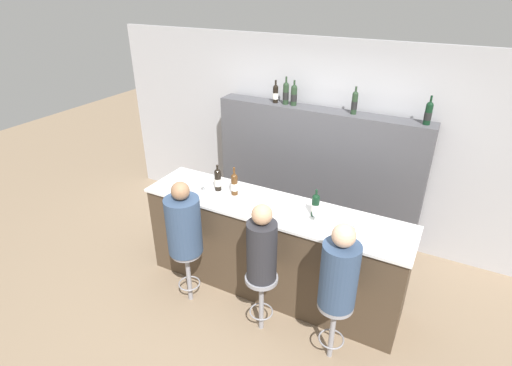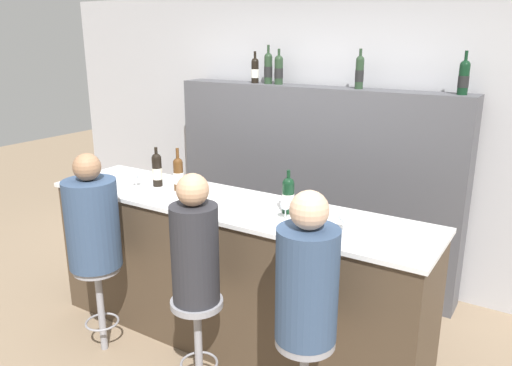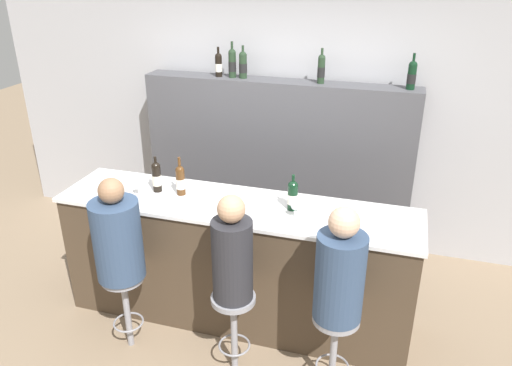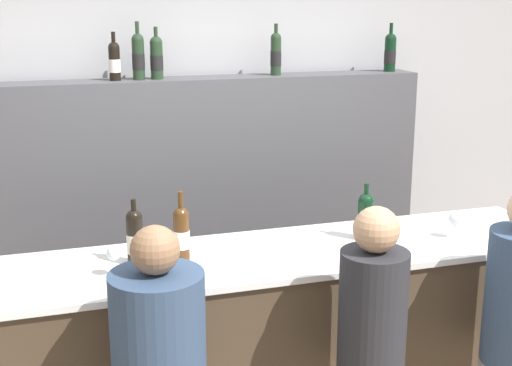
% 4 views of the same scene
% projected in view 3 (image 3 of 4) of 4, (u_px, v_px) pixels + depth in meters
% --- Properties ---
extents(ground_plane, '(16.00, 16.00, 0.00)m').
position_uv_depth(ground_plane, '(225.00, 338.00, 4.11)').
color(ground_plane, '#8C755B').
extents(wall_back, '(6.40, 0.05, 2.60)m').
position_uv_depth(wall_back, '(283.00, 122.00, 5.20)').
color(wall_back, '#B2B2B7').
rests_on(wall_back, ground_plane).
extents(bar_counter, '(2.90, 0.68, 1.09)m').
position_uv_depth(bar_counter, '(237.00, 262.00, 4.17)').
color(bar_counter, '#473828').
rests_on(bar_counter, ground_plane).
extents(back_bar_cabinet, '(2.72, 0.28, 1.79)m').
position_uv_depth(back_bar_cabinet, '(277.00, 166.00, 5.17)').
color(back_bar_cabinet, '#4C4C51').
rests_on(back_bar_cabinet, ground_plane).
extents(wine_bottle_counter_0, '(0.08, 0.08, 0.31)m').
position_uv_depth(wine_bottle_counter_0, '(157.00, 177.00, 4.11)').
color(wine_bottle_counter_0, black).
rests_on(wine_bottle_counter_0, bar_counter).
extents(wine_bottle_counter_1, '(0.08, 0.08, 0.33)m').
position_uv_depth(wine_bottle_counter_1, '(180.00, 180.00, 4.05)').
color(wine_bottle_counter_1, '#4C2D14').
rests_on(wine_bottle_counter_1, bar_counter).
extents(wine_bottle_counter_2, '(0.08, 0.08, 0.29)m').
position_uv_depth(wine_bottle_counter_2, '(293.00, 195.00, 3.81)').
color(wine_bottle_counter_2, black).
rests_on(wine_bottle_counter_2, bar_counter).
extents(wine_bottle_backbar_0, '(0.07, 0.07, 0.29)m').
position_uv_depth(wine_bottle_backbar_0, '(219.00, 64.00, 4.91)').
color(wine_bottle_backbar_0, black).
rests_on(wine_bottle_backbar_0, back_bar_cabinet).
extents(wine_bottle_backbar_1, '(0.08, 0.08, 0.35)m').
position_uv_depth(wine_bottle_backbar_1, '(232.00, 63.00, 4.87)').
color(wine_bottle_backbar_1, '#233823').
rests_on(wine_bottle_backbar_1, back_bar_cabinet).
extents(wine_bottle_backbar_2, '(0.08, 0.08, 0.31)m').
position_uv_depth(wine_bottle_backbar_2, '(243.00, 65.00, 4.84)').
color(wine_bottle_backbar_2, '#233823').
rests_on(wine_bottle_backbar_2, back_bar_cabinet).
extents(wine_bottle_backbar_3, '(0.07, 0.07, 0.32)m').
position_uv_depth(wine_bottle_backbar_3, '(321.00, 69.00, 4.64)').
color(wine_bottle_backbar_3, '#233823').
rests_on(wine_bottle_backbar_3, back_bar_cabinet).
extents(wine_bottle_backbar_4, '(0.08, 0.08, 0.32)m').
position_uv_depth(wine_bottle_backbar_4, '(412.00, 75.00, 4.43)').
color(wine_bottle_backbar_4, black).
rests_on(wine_bottle_backbar_4, back_bar_cabinet).
extents(wine_glass_0, '(0.06, 0.06, 0.14)m').
position_uv_depth(wine_glass_0, '(138.00, 184.00, 4.04)').
color(wine_glass_0, silver).
rests_on(wine_glass_0, bar_counter).
extents(wine_glass_1, '(0.07, 0.07, 0.13)m').
position_uv_depth(wine_glass_1, '(295.00, 206.00, 3.71)').
color(wine_glass_1, silver).
rests_on(wine_glass_1, bar_counter).
extents(wine_glass_2, '(0.07, 0.07, 0.13)m').
position_uv_depth(wine_glass_2, '(349.00, 213.00, 3.60)').
color(wine_glass_2, silver).
rests_on(wine_glass_2, bar_counter).
extents(tasting_menu, '(0.21, 0.30, 0.00)m').
position_uv_depth(tasting_menu, '(208.00, 210.00, 3.84)').
color(tasting_menu, white).
rests_on(tasting_menu, bar_counter).
extents(bar_stool_left, '(0.32, 0.32, 0.67)m').
position_uv_depth(bar_stool_left, '(125.00, 292.00, 3.85)').
color(bar_stool_left, gray).
rests_on(bar_stool_left, ground_plane).
extents(guest_seated_left, '(0.36, 0.36, 0.80)m').
position_uv_depth(guest_seated_left, '(117.00, 237.00, 3.64)').
color(guest_seated_left, '#334766').
rests_on(guest_seated_left, bar_stool_left).
extents(bar_stool_middle, '(0.32, 0.32, 0.67)m').
position_uv_depth(bar_stool_middle, '(234.00, 314.00, 3.61)').
color(bar_stool_middle, gray).
rests_on(bar_stool_middle, ground_plane).
extents(guest_seated_middle, '(0.29, 0.29, 0.79)m').
position_uv_depth(guest_seated_middle, '(232.00, 254.00, 3.40)').
color(guest_seated_middle, '#28282D').
rests_on(guest_seated_middle, bar_stool_middle).
extents(bar_stool_right, '(0.32, 0.32, 0.67)m').
position_uv_depth(bar_stool_right, '(335.00, 334.00, 3.42)').
color(bar_stool_right, gray).
rests_on(bar_stool_right, ground_plane).
extents(guest_seated_right, '(0.33, 0.33, 0.82)m').
position_uv_depth(guest_seated_right, '(340.00, 272.00, 3.21)').
color(guest_seated_right, '#334766').
rests_on(guest_seated_right, bar_stool_right).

